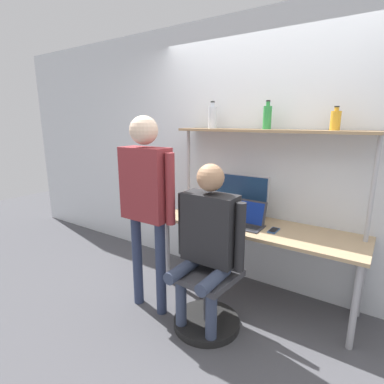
# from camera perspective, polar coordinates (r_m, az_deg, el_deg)

# --- Properties ---
(ground_plane) EXTENTS (12.00, 12.00, 0.00)m
(ground_plane) POSITION_cam_1_polar(r_m,az_deg,el_deg) (2.96, 8.93, -21.78)
(ground_plane) COLOR #4C4C51
(wall_back) EXTENTS (8.00, 0.06, 2.70)m
(wall_back) POSITION_cam_1_polar(r_m,az_deg,el_deg) (3.05, 15.18, 6.42)
(wall_back) COLOR silver
(wall_back) RESTS_ON ground_plane
(desk) EXTENTS (1.89, 0.60, 0.74)m
(desk) POSITION_cam_1_polar(r_m,az_deg,el_deg) (2.91, 12.16, -7.74)
(desk) COLOR tan
(desk) RESTS_ON ground_plane
(shelf_unit) EXTENTS (1.80, 0.30, 1.62)m
(shelf_unit) POSITION_cam_1_polar(r_m,az_deg,el_deg) (2.87, 14.00, 7.46)
(shelf_unit) COLOR #997A56
(shelf_unit) RESTS_ON ground_plane
(monitor) EXTENTS (0.60, 0.22, 0.44)m
(monitor) POSITION_cam_1_polar(r_m,az_deg,el_deg) (3.03, 8.98, -0.19)
(monitor) COLOR #B7B7BC
(monitor) RESTS_ON desk
(laptop) EXTENTS (0.35, 0.24, 0.23)m
(laptop) POSITION_cam_1_polar(r_m,az_deg,el_deg) (2.85, 10.17, -5.02)
(laptop) COLOR #333338
(laptop) RESTS_ON desk
(cell_phone) EXTENTS (0.07, 0.15, 0.01)m
(cell_phone) POSITION_cam_1_polar(r_m,az_deg,el_deg) (2.79, 15.29, -7.06)
(cell_phone) COLOR #264C8C
(cell_phone) RESTS_ON desk
(office_chair) EXTENTS (0.56, 0.56, 0.95)m
(office_chair) POSITION_cam_1_polar(r_m,az_deg,el_deg) (2.66, 3.40, -18.48)
(office_chair) COLOR black
(office_chair) RESTS_ON ground_plane
(person_seated) EXTENTS (0.61, 0.47, 1.38)m
(person_seated) POSITION_cam_1_polar(r_m,az_deg,el_deg) (2.38, 2.94, -8.09)
(person_seated) COLOR #38425B
(person_seated) RESTS_ON ground_plane
(person_standing) EXTENTS (0.60, 0.24, 1.74)m
(person_standing) POSITION_cam_1_polar(r_m,az_deg,el_deg) (2.57, -8.76, 0.36)
(person_standing) COLOR #2D3856
(person_standing) RESTS_ON ground_plane
(bottle_clear) EXTENTS (0.09, 0.09, 0.26)m
(bottle_clear) POSITION_cam_1_polar(r_m,az_deg,el_deg) (3.10, 3.93, 14.08)
(bottle_clear) COLOR silver
(bottle_clear) RESTS_ON shelf_unit
(bottle_amber) EXTENTS (0.08, 0.08, 0.19)m
(bottle_amber) POSITION_cam_1_polar(r_m,az_deg,el_deg) (2.71, 25.66, 12.24)
(bottle_amber) COLOR gold
(bottle_amber) RESTS_ON shelf_unit
(bottle_green) EXTENTS (0.08, 0.08, 0.25)m
(bottle_green) POSITION_cam_1_polar(r_m,az_deg,el_deg) (2.86, 14.15, 13.68)
(bottle_green) COLOR #2D8C3F
(bottle_green) RESTS_ON shelf_unit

